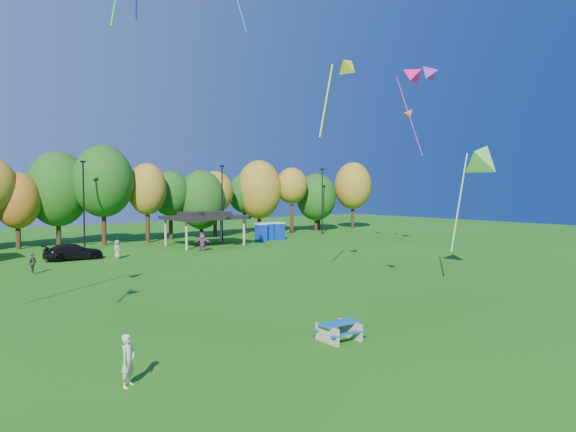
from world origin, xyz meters
TOP-DOWN VIEW (x-y plane):
  - ground at (0.00, 0.00)m, footprint 160.00×160.00m
  - tree_line at (-1.03, 45.51)m, footprint 93.57×10.55m
  - lamp_posts at (2.00, 40.00)m, footprint 64.50×0.25m
  - pavilion at (14.00, 37.00)m, footprint 8.20×6.20m
  - porta_potties at (23.14, 37.55)m, footprint 3.75×1.76m
  - picnic_table at (1.09, 2.13)m, footprint 1.81×1.53m
  - kite_flyer at (-7.63, 2.61)m, footprint 0.73×0.69m
  - car_d at (-0.68, 34.16)m, footprint 5.06×2.21m
  - far_person_1 at (11.44, 32.86)m, footprint 1.67×1.41m
  - far_person_3 at (2.67, 32.62)m, footprint 0.74×0.94m
  - far_person_4 at (-5.26, 27.97)m, footprint 0.95×0.97m
  - kite_0 at (9.44, 10.16)m, footprint 3.25×1.79m
  - kite_3 at (28.74, 20.82)m, footprint 1.46×1.33m
  - kite_4 at (18.89, 6.59)m, footprint 5.11×3.00m
  - kite_5 at (24.59, 15.62)m, footprint 1.91×4.91m
  - kite_8 at (6.69, 3.14)m, footprint 1.21×1.41m

SIDE VIEW (x-z plane):
  - ground at x=0.00m, z-range 0.00..0.00m
  - picnic_table at x=1.09m, z-range 0.06..0.81m
  - car_d at x=-0.68m, z-range 0.00..1.45m
  - far_person_4 at x=-5.26m, z-range 0.00..1.64m
  - kite_flyer at x=-7.63m, z-range 0.00..1.68m
  - far_person_3 at x=2.67m, z-range 0.00..1.69m
  - far_person_1 at x=11.44m, z-range 0.00..1.80m
  - porta_potties at x=23.14m, z-range 0.01..2.19m
  - pavilion at x=14.00m, z-range 1.34..5.11m
  - lamp_posts at x=2.00m, z-range 0.36..9.45m
  - tree_line at x=-1.03m, z-range 0.34..11.49m
  - kite_4 at x=18.89m, z-range 4.51..12.60m
  - kite_8 at x=6.69m, z-range 11.24..12.47m
  - kite_0 at x=9.44m, z-range 11.22..16.66m
  - kite_3 at x=28.74m, z-range 13.47..14.66m
  - kite_5 at x=24.59m, z-range 12.40..20.80m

